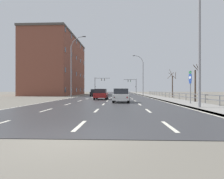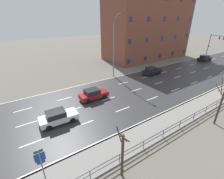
% 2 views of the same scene
% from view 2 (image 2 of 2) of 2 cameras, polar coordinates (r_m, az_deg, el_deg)
% --- Properties ---
extents(ground_plane, '(160.00, 160.00, 0.12)m').
position_cam_2_polar(ground_plane, '(40.56, 29.40, 6.08)').
color(ground_plane, '#666056').
extents(guardrail, '(0.07, 39.68, 1.00)m').
position_cam_2_polar(guardrail, '(19.34, 25.83, -9.59)').
color(guardrail, '#515459').
rests_on(guardrail, ground).
extents(street_lamp_left_bank, '(2.88, 0.24, 11.56)m').
position_cam_2_polar(street_lamp_left_bank, '(30.12, 0.73, 14.91)').
color(street_lamp_left_bank, slate).
rests_on(street_lamp_left_bank, ground).
extents(highway_sign, '(0.09, 0.68, 3.27)m').
position_cam_2_polar(highway_sign, '(12.35, -24.37, -23.21)').
color(highway_sign, slate).
rests_on(highway_sign, ground).
extents(traffic_signal_left, '(5.75, 0.36, 6.09)m').
position_cam_2_polar(traffic_signal_left, '(58.18, 33.31, 14.51)').
color(traffic_signal_left, '#38383A').
rests_on(traffic_signal_left, ground).
extents(car_far_left, '(1.85, 4.11, 1.57)m').
position_cam_2_polar(car_far_left, '(33.46, 14.33, 6.66)').
color(car_far_left, black).
rests_on(car_far_left, ground).
extents(car_near_left, '(1.94, 4.16, 1.57)m').
position_cam_2_polar(car_near_left, '(18.59, -19.06, -9.40)').
color(car_near_left, silver).
rests_on(car_near_left, ground).
extents(car_far_right, '(1.91, 4.14, 1.57)m').
position_cam_2_polar(car_far_right, '(49.72, 30.69, 9.84)').
color(car_far_right, black).
rests_on(car_far_right, ground).
extents(car_mid_centre, '(1.88, 4.12, 1.57)m').
position_cam_2_polar(car_mid_centre, '(22.63, -6.81, -1.65)').
color(car_mid_centre, maroon).
rests_on(car_mid_centre, ground).
extents(brick_building, '(10.90, 24.29, 16.00)m').
position_cam_2_polar(brick_building, '(47.29, 12.87, 20.92)').
color(brick_building, brown).
rests_on(brick_building, ground).
extents(bare_tree_near, '(0.98, 0.77, 4.52)m').
position_cam_2_polar(bare_tree_near, '(11.88, 3.78, -22.57)').
color(bare_tree_near, '#423328').
rests_on(bare_tree_near, ground).
extents(bare_tree_mid, '(1.52, 1.71, 5.29)m').
position_cam_2_polar(bare_tree_mid, '(20.21, 34.71, -4.65)').
color(bare_tree_mid, '#423328').
rests_on(bare_tree_mid, ground).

